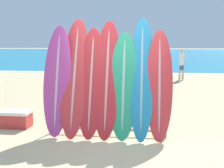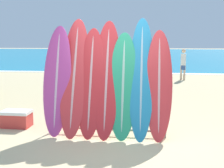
% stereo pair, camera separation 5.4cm
% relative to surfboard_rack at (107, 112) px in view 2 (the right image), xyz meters
% --- Properties ---
extents(ground_plane, '(160.00, 160.00, 0.00)m').
position_rel_surfboard_rack_xyz_m(ground_plane, '(0.31, -0.37, -0.48)').
color(ground_plane, '#CCB789').
extents(ocean_water, '(120.00, 60.00, 0.01)m').
position_rel_surfboard_rack_xyz_m(ocean_water, '(0.31, 40.00, -0.47)').
color(ocean_water, teal).
rests_on(ocean_water, ground_plane).
extents(surfboard_rack, '(2.30, 0.04, 0.88)m').
position_rel_surfboard_rack_xyz_m(surfboard_rack, '(0.00, 0.00, 0.00)').
color(surfboard_rack, gray).
rests_on(surfboard_rack, ground_plane).
extents(surfboard_slot_0, '(0.56, 0.66, 2.15)m').
position_rel_surfboard_rack_xyz_m(surfboard_slot_0, '(-0.99, 0.02, 0.60)').
color(surfboard_slot_0, '#B23D8E').
rests_on(surfboard_slot_0, ground_plane).
extents(surfboard_slot_1, '(0.56, 0.93, 2.30)m').
position_rel_surfboard_rack_xyz_m(surfboard_slot_1, '(-0.65, 0.07, 0.68)').
color(surfboard_slot_1, red).
rests_on(surfboard_slot_1, ground_plane).
extents(surfboard_slot_2, '(0.52, 0.80, 2.11)m').
position_rel_surfboard_rack_xyz_m(surfboard_slot_2, '(-0.32, 0.04, 0.58)').
color(surfboard_slot_2, red).
rests_on(surfboard_slot_2, ground_plane).
extents(surfboard_slot_3, '(0.53, 0.89, 2.25)m').
position_rel_surfboard_rack_xyz_m(surfboard_slot_3, '(-0.01, 0.07, 0.65)').
color(surfboard_slot_3, red).
rests_on(surfboard_slot_3, ground_plane).
extents(surfboard_slot_4, '(0.55, 0.73, 2.01)m').
position_rel_surfboard_rack_xyz_m(surfboard_slot_4, '(0.31, 0.02, 0.53)').
color(surfboard_slot_4, '#289E70').
rests_on(surfboard_slot_4, ground_plane).
extents(surfboard_slot_5, '(0.48, 0.91, 2.30)m').
position_rel_surfboard_rack_xyz_m(surfboard_slot_5, '(0.66, 0.08, 0.68)').
color(surfboard_slot_5, teal).
rests_on(surfboard_slot_5, ground_plane).
extents(surfboard_slot_6, '(0.50, 0.70, 2.06)m').
position_rel_surfboard_rack_xyz_m(surfboard_slot_6, '(0.99, 0.03, 0.55)').
color(surfboard_slot_6, red).
rests_on(surfboard_slot_6, ground_plane).
extents(person_near_water, '(0.27, 0.28, 1.63)m').
position_rel_surfboard_rack_xyz_m(person_near_water, '(-1.53, 8.09, 0.42)').
color(person_near_water, beige).
rests_on(person_near_water, ground_plane).
extents(person_mid_beach, '(0.26, 0.20, 1.51)m').
position_rel_surfboard_rack_xyz_m(person_mid_beach, '(2.54, 8.10, 0.35)').
color(person_mid_beach, beige).
rests_on(person_mid_beach, ground_plane).
extents(person_far_left, '(0.22, 0.27, 1.62)m').
position_rel_surfboard_rack_xyz_m(person_far_left, '(-0.91, 2.50, 0.41)').
color(person_far_left, '#A87A5B').
rests_on(person_far_left, ground_plane).
extents(person_far_right, '(0.31, 0.28, 1.79)m').
position_rel_surfboard_rack_xyz_m(person_far_right, '(0.59, 5.58, 0.50)').
color(person_far_right, '#A87A5B').
rests_on(person_far_right, ground_plane).
extents(cooler_box, '(0.62, 0.37, 0.36)m').
position_rel_surfboard_rack_xyz_m(cooler_box, '(-2.02, 0.27, -0.29)').
color(cooler_box, red).
rests_on(cooler_box, ground_plane).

